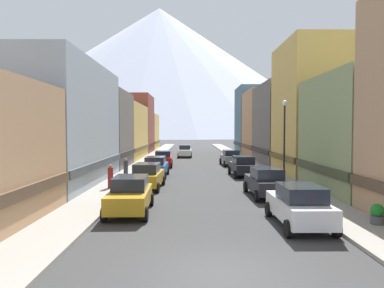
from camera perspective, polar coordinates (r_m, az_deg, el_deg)
ground_plane at (r=10.69m, az=4.52°, el=-20.31°), size 400.00×400.00×0.00m
sidewalk_left at (r=45.33m, az=-7.18°, el=-2.75°), size 2.50×100.00×0.15m
sidewalk_right at (r=45.56m, az=8.64°, el=-2.73°), size 2.50×100.00×0.15m
storefront_left_1 at (r=28.29m, az=-22.64°, el=2.60°), size 8.45×13.97×8.95m
storefront_left_2 at (r=39.22m, az=-16.39°, el=1.99°), size 8.67×8.42×8.12m
storefront_left_3 at (r=50.05m, az=-11.69°, el=1.79°), size 6.69×13.96×7.56m
storefront_left_4 at (r=62.11m, az=-9.76°, el=2.99°), size 7.31×9.87×9.96m
storefront_left_5 at (r=72.58m, az=-9.48°, el=1.82°), size 10.06×10.05×7.13m
storefront_right_1 at (r=25.91m, az=28.45°, el=1.10°), size 8.55×9.00×7.62m
storefront_right_2 at (r=34.78m, az=22.24°, el=4.92°), size 10.21×8.61×11.90m
storefront_right_3 at (r=44.24m, az=17.24°, el=2.86°), size 10.29×10.54×9.46m
storefront_right_4 at (r=53.84m, az=12.93°, el=2.97°), size 8.28×9.60×9.78m
storefront_right_5 at (r=63.29m, az=10.74°, el=3.65°), size 7.87×8.65×11.47m
car_left_0 at (r=17.88m, az=-9.94°, el=-8.04°), size 2.18×4.45×1.78m
car_left_1 at (r=24.77m, az=-7.21°, el=-5.11°), size 2.23×4.47×1.78m
car_left_2 at (r=30.73m, az=-5.86°, el=-3.64°), size 2.11×4.42×1.78m
car_left_3 at (r=38.96m, az=-4.68°, el=-2.36°), size 2.22×4.47×1.78m
car_right_0 at (r=15.92m, az=16.89°, el=-9.40°), size 2.08×4.41×1.78m
car_right_1 at (r=22.20m, az=11.82°, el=-6.01°), size 2.19×4.46×1.78m
car_right_2 at (r=31.44m, az=8.19°, el=-3.52°), size 2.21×4.47×1.78m
car_right_3 at (r=40.66m, az=6.24°, el=-2.17°), size 2.25×4.49×1.78m
car_driving_0 at (r=52.41m, az=-1.15°, el=-1.14°), size 2.06×4.40×1.78m
potted_plant_0 at (r=16.98m, az=27.65°, el=-9.95°), size 0.55×0.55×0.85m
pedestrian_0 at (r=24.74m, az=-13.00°, el=-5.20°), size 0.36×0.36×1.60m
pedestrian_1 at (r=30.33m, az=-10.61°, el=-3.82°), size 0.36×0.36×1.56m
streetlamp_right at (r=23.98m, az=14.65°, el=1.99°), size 0.36×0.36×5.86m
mountain_backdrop at (r=274.25m, az=-5.23°, el=11.49°), size 267.71×267.71×95.02m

